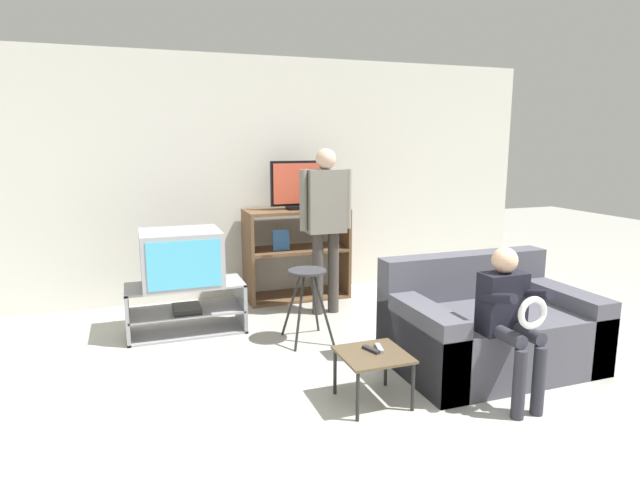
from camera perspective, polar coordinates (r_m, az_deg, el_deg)
wall_back at (r=5.98m, az=-5.65°, el=6.57°), size 6.40×0.06×2.60m
tv_stand at (r=5.00m, az=-14.08°, el=-7.11°), size 1.03×0.46×0.45m
television_main at (r=4.86m, az=-14.60°, el=-1.87°), size 0.68×0.57×0.49m
media_shelf at (r=5.85m, az=-2.54°, el=-1.37°), size 1.10×0.49×0.98m
television_flat at (r=5.74m, az=-2.51°, el=5.74°), size 0.57×0.20×0.52m
folding_stool at (r=4.58m, az=-1.37°, el=-4.74°), size 0.37×0.42×0.64m
snack_table at (r=3.61m, az=5.68°, el=-12.51°), size 0.43×0.43×0.34m
remote_control_black at (r=3.62m, az=5.49°, el=-11.56°), size 0.08×0.15×0.02m
remote_control_white at (r=3.65m, az=6.35°, el=-11.39°), size 0.07×0.15×0.02m
couch at (r=4.37m, az=17.46°, el=-9.03°), size 1.48×0.96×0.81m
person_standing_adult at (r=5.23m, az=0.62°, el=2.68°), size 0.53×0.20×1.64m
person_seated_child at (r=3.71m, az=19.58°, el=-7.29°), size 0.33×0.43×1.03m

